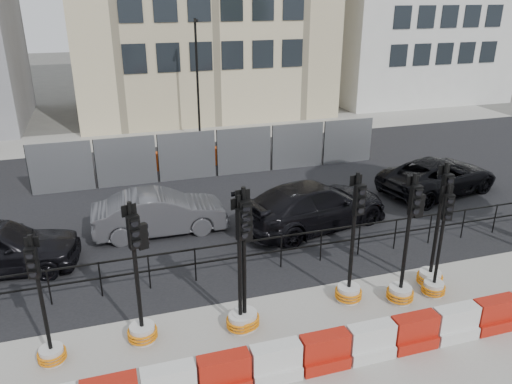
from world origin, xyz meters
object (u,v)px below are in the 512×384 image
object	(u,v)px
traffic_signal_a	(49,338)
traffic_signal_h	(432,262)
traffic_signal_d	(241,300)
car_c	(314,205)

from	to	relation	value
traffic_signal_a	traffic_signal_h	distance (m)	9.27
traffic_signal_d	car_c	distance (m)	5.87
traffic_signal_h	traffic_signal_a	bearing A→B (deg)	-178.85
car_c	traffic_signal_h	bearing A→B (deg)	-174.16
car_c	traffic_signal_a	bearing A→B (deg)	105.91
traffic_signal_a	traffic_signal_h	world-z (taller)	traffic_signal_h
traffic_signal_a	car_c	xyz separation A→B (m)	(7.80, 4.39, 0.14)
traffic_signal_h	car_c	distance (m)	4.46
car_c	traffic_signal_d	bearing A→B (deg)	126.84
traffic_signal_a	traffic_signal_h	size ratio (longest dim) A/B	0.87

